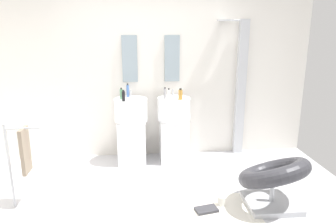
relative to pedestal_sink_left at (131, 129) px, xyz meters
The scene contains 18 objects.
ground_plane 1.45m from the pedestal_sink_left, 76.78° to the right, with size 4.80×3.60×0.04m, color silver.
rear_partition 0.91m from the pedestal_sink_left, 47.36° to the left, with size 4.80×0.10×2.60m, color silver.
pedestal_sink_left is the anchor object (origin of this frame).
pedestal_sink_right 0.62m from the pedestal_sink_left, ahead, with size 0.47×0.47×1.06m.
vanity_mirror_left 1.01m from the pedestal_sink_left, 90.00° to the left, with size 0.22×0.03×0.67m, color #8C9EA8.
vanity_mirror_right 1.19m from the pedestal_sink_left, 23.25° to the left, with size 0.22×0.03×0.67m, color #8C9EA8.
shower_column 1.76m from the pedestal_sink_left, ahead, with size 0.49×0.24×2.05m.
lounge_chair 2.08m from the pedestal_sink_left, 41.36° to the right, with size 1.08×1.08×0.65m.
towel_rack 1.58m from the pedestal_sink_left, 135.86° to the right, with size 0.37×0.22×0.95m.
area_rug 1.72m from the pedestal_sink_left, 61.30° to the right, with size 1.14×0.72×0.01m, color white.
magazine_charcoal 1.70m from the pedestal_sink_left, 60.16° to the right, with size 0.24×0.14×0.03m, color #38383D.
coffee_mug 1.71m from the pedestal_sink_left, 52.79° to the right, with size 0.09×0.09×0.10m, color white.
soap_bottle_green 0.53m from the pedestal_sink_left, 169.01° to the right, with size 0.04×0.04×0.16m.
soap_bottle_grey 0.71m from the pedestal_sink_left, ahead, with size 0.04×0.04×0.16m.
soap_bottle_blue 0.55m from the pedestal_sink_left, 105.15° to the left, with size 0.04×0.04×0.19m.
soap_bottle_white 0.75m from the pedestal_sink_left, ahead, with size 0.04×0.04×0.12m.
soap_bottle_black 0.54m from the pedestal_sink_left, 122.61° to the right, with size 0.04×0.04×0.15m.
soap_bottle_amber 0.87m from the pedestal_sink_left, ahead, with size 0.06×0.06×0.16m.
Camera 1 is at (-0.20, -3.04, 1.90)m, focal length 33.52 mm.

